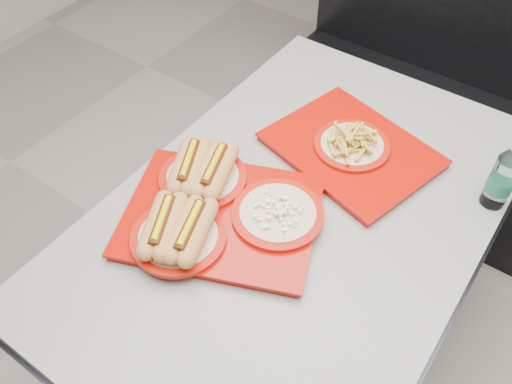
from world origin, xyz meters
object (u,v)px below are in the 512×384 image
Objects in this scene: booth_bench at (433,100)px; tray_near at (213,208)px; water_bottle at (503,178)px; tray_far at (352,147)px; diner_table at (297,244)px.

booth_bench reaches higher than tray_near.
tray_near is at bearing -140.52° from water_bottle.
tray_near is at bearing -112.57° from tray_far.
water_bottle reaches higher than diner_table.
tray_far is 2.46× the size of water_bottle.
tray_far is at bearing -172.51° from water_bottle.
tray_near is 0.74m from water_bottle.
water_bottle is (0.57, 0.47, 0.05)m from tray_near.
diner_table is at bearing -142.64° from water_bottle.
booth_bench is 6.34× the size of water_bottle.
booth_bench reaches higher than tray_far.
water_bottle is (0.41, 0.31, 0.26)m from diner_table.
booth_bench is at bearing 90.00° from diner_table.
tray_near is at bearing -97.52° from booth_bench.
tray_far is (0.17, 0.42, -0.01)m from tray_near.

